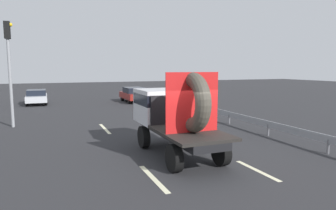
% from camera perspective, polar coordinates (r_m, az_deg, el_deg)
% --- Properties ---
extents(ground_plane, '(120.00, 120.00, 0.00)m').
position_cam_1_polar(ground_plane, '(10.71, 5.27, -10.48)').
color(ground_plane, '#28282B').
extents(flatbed_truck, '(2.02, 5.01, 3.09)m').
position_cam_1_polar(flatbed_truck, '(11.50, 0.73, -1.22)').
color(flatbed_truck, black).
rests_on(flatbed_truck, ground_plane).
extents(distant_sedan, '(1.82, 4.26, 1.39)m').
position_cam_1_polar(distant_sedan, '(28.68, -6.53, 2.08)').
color(distant_sedan, black).
rests_on(distant_sedan, ground_plane).
extents(traffic_light, '(0.42, 0.36, 5.66)m').
position_cam_1_polar(traffic_light, '(18.26, -28.02, 7.76)').
color(traffic_light, gray).
rests_on(traffic_light, ground_plane).
extents(guardrail, '(0.10, 13.21, 0.71)m').
position_cam_1_polar(guardrail, '(16.36, 14.81, -2.65)').
color(guardrail, gray).
rests_on(guardrail, ground_plane).
extents(lane_dash_left_near, '(0.16, 2.36, 0.01)m').
position_cam_1_polar(lane_dash_left_near, '(9.07, -2.82, -13.75)').
color(lane_dash_left_near, beige).
rests_on(lane_dash_left_near, ground_plane).
extents(lane_dash_left_far, '(0.16, 2.77, 0.01)m').
position_cam_1_polar(lane_dash_left_far, '(16.37, -11.95, -4.43)').
color(lane_dash_left_far, beige).
rests_on(lane_dash_left_far, ground_plane).
extents(lane_dash_right_near, '(0.16, 2.06, 0.01)m').
position_cam_1_polar(lane_dash_right_near, '(10.10, 16.60, -11.84)').
color(lane_dash_right_near, beige).
rests_on(lane_dash_right_near, ground_plane).
extents(lane_dash_right_far, '(0.16, 2.24, 0.01)m').
position_cam_1_polar(lane_dash_right_far, '(17.26, -1.20, -3.68)').
color(lane_dash_right_far, beige).
rests_on(lane_dash_right_far, ground_plane).
extents(oncoming_car, '(1.71, 3.99, 1.30)m').
position_cam_1_polar(oncoming_car, '(29.08, -23.74, 1.50)').
color(oncoming_car, black).
rests_on(oncoming_car, ground_plane).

